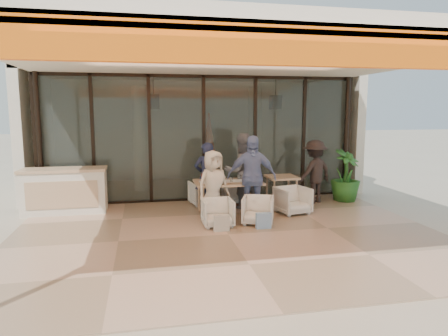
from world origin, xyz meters
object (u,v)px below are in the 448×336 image
object	(u,v)px
diner_grey	(242,171)
diner_cream	(213,186)
dining_table	(228,184)
potted_palm	(346,176)
chair_far_right	(237,189)
host_counter	(65,191)
diner_periwinkle	(252,177)
chair_far_left	(204,192)
side_table	(282,180)
chair_near_right	(258,209)
diner_navy	(207,176)
chair_near_left	(218,211)
standing_woman	(315,172)
side_chair	(293,199)

from	to	relation	value
diner_grey	diner_cream	xyz separation A→B (m)	(-0.84, -0.90, -0.15)
dining_table	potted_palm	world-z (taller)	potted_palm
chair_far_right	potted_palm	xyz separation A→B (m)	(2.78, -0.36, 0.31)
dining_table	host_counter	bearing A→B (deg)	168.90
chair_far_right	potted_palm	distance (m)	2.82
diner_cream	diner_periwinkle	bearing A→B (deg)	-20.77
chair_far_left	diner_cream	size ratio (longest dim) A/B	0.44
chair_far_left	diner_periwinkle	xyz separation A→B (m)	(0.84, -1.40, 0.57)
chair_far_right	side_table	distance (m)	1.16
diner_cream	chair_near_right	bearing A→B (deg)	-51.53
diner_navy	potted_palm	bearing A→B (deg)	177.68
potted_palm	host_counter	bearing A→B (deg)	178.95
chair_near_left	diner_grey	size ratio (longest dim) A/B	0.35
diner_cream	potted_palm	distance (m)	3.76
diner_navy	side_table	xyz separation A→B (m)	(1.84, -0.02, -0.16)
diner_navy	diner_cream	xyz separation A→B (m)	(0.00, -0.90, -0.05)
diner_grey	diner_periwinkle	world-z (taller)	diner_periwinkle
chair_near_right	potted_palm	bearing A→B (deg)	49.64
diner_grey	diner_periwinkle	distance (m)	0.90
chair_near_right	diner_periwinkle	xyz separation A→B (m)	(0.00, 0.50, 0.58)
standing_woman	chair_far_right	bearing A→B (deg)	-33.71
diner_cream	diner_periwinkle	xyz separation A→B (m)	(0.84, 0.00, 0.15)
chair_near_left	diner_grey	bearing A→B (deg)	59.23
host_counter	dining_table	size ratio (longest dim) A/B	1.23
dining_table	side_chair	xyz separation A→B (m)	(1.43, -0.33, -0.34)
chair_far_left	diner_navy	bearing A→B (deg)	79.47
host_counter	diner_grey	xyz separation A→B (m)	(4.04, -0.27, 0.37)
standing_woman	potted_palm	bearing A→B (deg)	160.03
host_counter	chair_far_right	bearing A→B (deg)	3.33
side_chair	dining_table	bearing A→B (deg)	153.74
dining_table	chair_far_right	size ratio (longest dim) A/B	2.07
diner_cream	standing_woman	xyz separation A→B (m)	(2.75, 1.01, 0.05)
host_counter	side_chair	world-z (taller)	host_counter
host_counter	chair_near_left	world-z (taller)	host_counter
chair_far_left	diner_cream	world-z (taller)	diner_cream
diner_navy	side_chair	distance (m)	2.05
diner_cream	side_chair	xyz separation A→B (m)	(1.84, 0.13, -0.41)
chair_far_right	standing_woman	distance (m)	2.00
diner_grey	diner_periwinkle	size ratio (longest dim) A/B	1.00
diner_grey	dining_table	bearing A→B (deg)	35.99
host_counter	chair_near_right	bearing A→B (deg)	-22.41
diner_navy	chair_near_right	bearing A→B (deg)	116.43
side_chair	chair_near_left	bearing A→B (deg)	-174.40
side_chair	potted_palm	distance (m)	2.03
chair_near_right	side_chair	world-z (taller)	side_chair
chair_near_right	chair_far_right	bearing A→B (deg)	110.63
chair_near_right	potted_palm	xyz separation A→B (m)	(2.78, 1.54, 0.35)
side_table	side_chair	xyz separation A→B (m)	(-0.00, -0.75, -0.30)
diner_cream	potted_palm	world-z (taller)	diner_cream
diner_navy	diner_periwinkle	xyz separation A→B (m)	(0.84, -0.90, 0.10)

